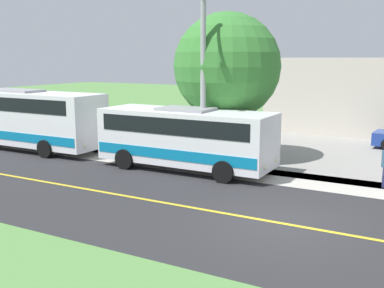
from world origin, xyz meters
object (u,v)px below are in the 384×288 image
(transit_bus_rear, at_px, (16,116))
(street_light_pole, at_px, (202,73))
(shuttle_bus_front, at_px, (186,136))
(tree_curbside, at_px, (227,67))

(transit_bus_rear, distance_m, street_light_pole, 11.53)
(shuttle_bus_front, bearing_deg, tree_curbside, 167.14)
(transit_bus_rear, height_order, tree_curbside, tree_curbside)
(shuttle_bus_front, relative_size, street_light_pole, 1.03)
(shuttle_bus_front, bearing_deg, transit_bus_rear, -89.86)
(shuttle_bus_front, xyz_separation_m, street_light_pole, (-0.30, 0.62, 2.72))
(street_light_pole, distance_m, tree_curbside, 2.54)
(street_light_pole, bearing_deg, transit_bus_rear, -88.33)
(street_light_pole, bearing_deg, tree_curbside, 179.34)
(tree_curbside, bearing_deg, transit_bus_rear, -75.79)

